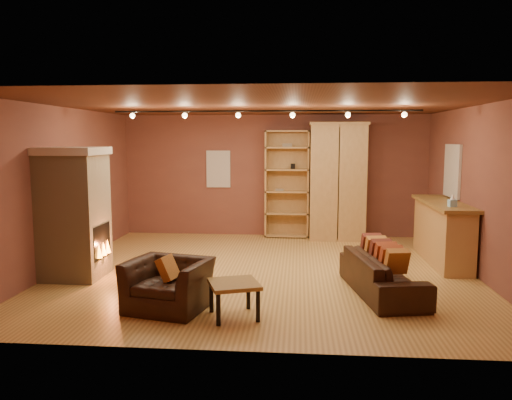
# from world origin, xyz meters

# --- Properties ---
(floor) EXTENTS (7.00, 7.00, 0.00)m
(floor) POSITION_xyz_m (0.00, 0.00, 0.00)
(floor) COLOR #AD813D
(floor) RESTS_ON ground
(ceiling) EXTENTS (7.00, 7.00, 0.00)m
(ceiling) POSITION_xyz_m (0.00, 0.00, 2.80)
(ceiling) COLOR #5A2F1C
(ceiling) RESTS_ON back_wall
(back_wall) EXTENTS (7.00, 0.02, 2.80)m
(back_wall) POSITION_xyz_m (0.00, 3.25, 1.40)
(back_wall) COLOR brown
(back_wall) RESTS_ON floor
(left_wall) EXTENTS (0.02, 6.50, 2.80)m
(left_wall) POSITION_xyz_m (-3.50, 0.00, 1.40)
(left_wall) COLOR brown
(left_wall) RESTS_ON floor
(right_wall) EXTENTS (0.02, 6.50, 2.80)m
(right_wall) POSITION_xyz_m (3.50, 0.00, 1.40)
(right_wall) COLOR brown
(right_wall) RESTS_ON floor
(fireplace) EXTENTS (1.01, 0.98, 2.12)m
(fireplace) POSITION_xyz_m (-3.04, -0.60, 1.06)
(fireplace) COLOR #C3B187
(fireplace) RESTS_ON floor
(back_window) EXTENTS (0.56, 0.04, 0.86)m
(back_window) POSITION_xyz_m (-1.30, 3.23, 1.55)
(back_window) COLOR silver
(back_window) RESTS_ON back_wall
(bookcase) EXTENTS (1.00, 0.39, 2.44)m
(bookcase) POSITION_xyz_m (0.31, 3.12, 1.24)
(bookcase) COLOR tan
(bookcase) RESTS_ON floor
(armoire) EXTENTS (1.28, 0.73, 2.61)m
(armoire) POSITION_xyz_m (1.44, 2.92, 1.31)
(armoire) COLOR tan
(armoire) RESTS_ON floor
(bar_counter) EXTENTS (0.62, 2.34, 1.12)m
(bar_counter) POSITION_xyz_m (3.20, 0.92, 0.57)
(bar_counter) COLOR tan
(bar_counter) RESTS_ON floor
(tissue_box) EXTENTS (0.14, 0.14, 0.23)m
(tissue_box) POSITION_xyz_m (3.15, 0.24, 1.21)
(tissue_box) COLOR #8DC3E2
(tissue_box) RESTS_ON bar_counter
(right_window) EXTENTS (0.05, 0.90, 1.00)m
(right_window) POSITION_xyz_m (3.47, 1.40, 1.65)
(right_window) COLOR silver
(right_window) RESTS_ON right_wall
(loveseat) EXTENTS (0.90, 2.03, 0.80)m
(loveseat) POSITION_xyz_m (1.81, -1.07, 0.40)
(loveseat) COLOR black
(loveseat) RESTS_ON floor
(armchair) EXTENTS (1.15, 0.88, 0.89)m
(armchair) POSITION_xyz_m (-1.14, -2.01, 0.45)
(armchair) COLOR black
(armchair) RESTS_ON floor
(coffee_table) EXTENTS (0.76, 0.76, 0.45)m
(coffee_table) POSITION_xyz_m (-0.23, -2.22, 0.39)
(coffee_table) COLOR olive
(coffee_table) RESTS_ON floor
(track_rail) EXTENTS (5.20, 0.09, 0.13)m
(track_rail) POSITION_xyz_m (0.00, 0.20, 2.69)
(track_rail) COLOR black
(track_rail) RESTS_ON ceiling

